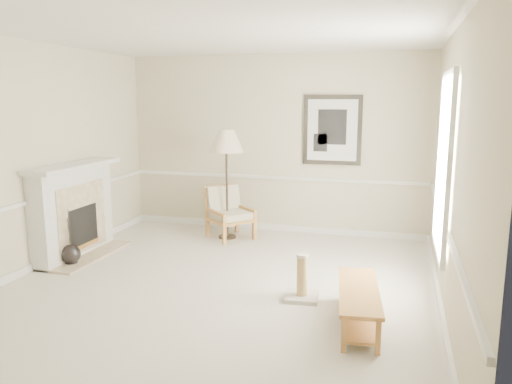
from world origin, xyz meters
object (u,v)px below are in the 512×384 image
Objects in this scene: floor_lamp at (226,144)px; floor_vase at (71,255)px; bench at (358,301)px; scratching_post at (302,285)px; armchair at (228,210)px.

floor_vase is at bearing -130.23° from floor_lamp.
bench is (3.83, -0.75, 0.10)m from floor_vase.
scratching_post is (1.62, -2.12, -1.34)m from floor_lamp.
bench is 0.81m from scratching_post.
bench is at bearing -11.10° from floor_vase.
floor_lamp is at bearing -128.79° from armchair.
scratching_post is (-0.65, 0.47, -0.08)m from bench.
floor_vase is at bearing 168.90° from bench.
floor_vase is 1.48× the size of scratching_post.
floor_vase is 3.90m from bench.
armchair is 0.69× the size of bench.
armchair reaches higher than bench.
floor_lamp reaches higher than scratching_post.
armchair is 0.52× the size of floor_lamp.
scratching_post reaches higher than bench.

